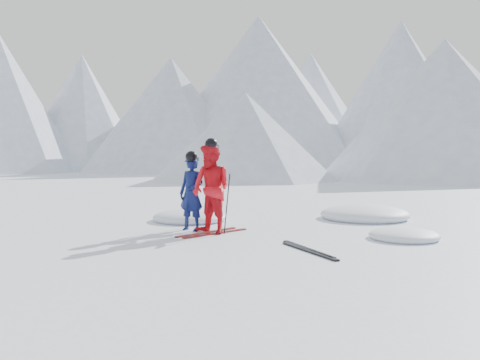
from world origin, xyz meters
The scene contains 12 objects.
ground centered at (0.00, 0.00, 0.00)m, with size 160.00×160.00×0.00m, color white.
skier_blue centered at (-2.92, -0.07, 0.81)m, with size 0.59×0.39×1.62m, color #0C154B.
skier_red centered at (-2.31, -0.16, 0.94)m, with size 0.91×0.71×1.88m, color red.
pole_blue_left centered at (-3.22, 0.08, 0.54)m, with size 0.02×0.02×1.08m, color black.
pole_blue_right centered at (-2.67, 0.18, 0.54)m, with size 0.02×0.02×1.08m, color black.
pole_red_left centered at (-2.61, 0.09, 0.63)m, with size 0.02×0.02×1.25m, color black.
pole_red_right centered at (-2.01, -0.01, 0.63)m, with size 0.02×0.02×1.25m, color black.
ski_worn_left centered at (-2.43, -0.16, 0.01)m, with size 0.09×1.70×0.03m, color black.
ski_worn_right centered at (-2.19, -0.16, 0.01)m, with size 0.09×1.70×0.03m, color black.
ski_loose_a centered at (0.18, -0.61, 0.01)m, with size 0.09×1.70×0.03m, color black.
ski_loose_b centered at (0.28, -0.76, 0.01)m, with size 0.09×1.70×0.03m, color black.
snow_lumps centered at (-1.44, 2.77, 0.00)m, with size 6.79×4.91×0.49m.
Camera 1 is at (4.26, -8.40, 1.67)m, focal length 38.00 mm.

